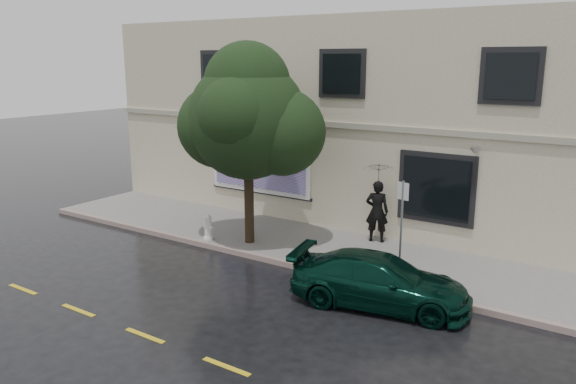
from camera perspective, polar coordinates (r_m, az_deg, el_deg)
The scene contains 12 objects.
ground at distance 14.78m, azimuth -4.17°, elevation -9.09°, with size 90.00×90.00×0.00m, color black.
sidewalk at distance 17.27m, azimuth 2.45°, elevation -5.44°, with size 20.00×3.50×0.15m, color gray.
curb at distance 15.88m, azimuth -0.85°, elevation -7.14°, with size 20.00×0.18×0.16m, color gray.
road_marking at distance 12.46m, azimuth -14.33°, elevation -13.95°, with size 19.00×0.12×0.01m, color gold.
building at distance 21.59m, azimuth 10.52°, elevation 7.45°, with size 20.00×8.12×7.00m.
billboard at distance 19.84m, azimuth -2.93°, elevation 2.93°, with size 4.30×0.16×2.20m.
car at distance 13.38m, azimuth 9.31°, elevation -8.90°, with size 1.84×4.17×1.21m, color black.
pedestrian at distance 17.35m, azimuth 9.03°, elevation -1.94°, with size 0.70×0.46×1.91m, color black.
umbrella at distance 17.05m, azimuth 9.19°, elevation 2.39°, with size 1.02×1.02×0.75m, color black.
street_tree at distance 16.59m, azimuth -4.11°, elevation 7.28°, with size 3.52×3.52×5.51m.
fire_hydrant at distance 17.67m, azimuth -8.12°, elevation -3.56°, with size 0.33×0.31×0.80m.
sign_pole at distance 13.97m, azimuth 11.45°, elevation -3.14°, with size 0.32×0.10×2.64m.
Camera 1 is at (8.41, -10.78, 5.63)m, focal length 35.00 mm.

